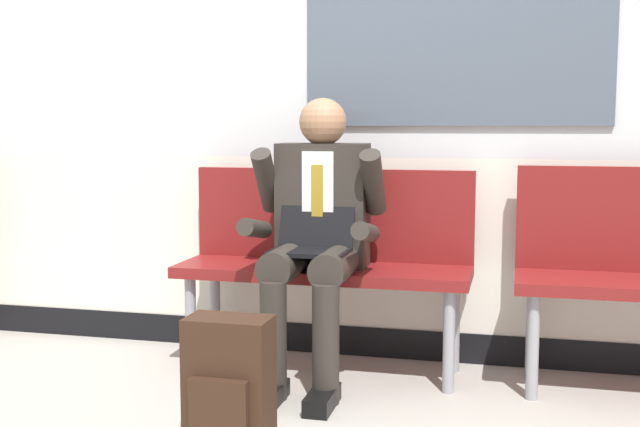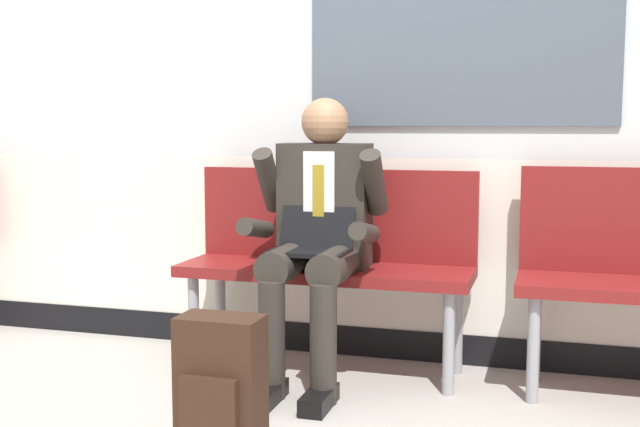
# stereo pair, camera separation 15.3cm
# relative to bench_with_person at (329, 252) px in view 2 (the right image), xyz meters

# --- Properties ---
(ground_plane) EXTENTS (18.00, 18.00, 0.00)m
(ground_plane) POSITION_rel_bench_with_person_xyz_m (0.07, -0.33, -0.54)
(ground_plane) COLOR #9E9991
(station_wall) EXTENTS (5.24, 0.16, 3.14)m
(station_wall) POSITION_rel_bench_with_person_xyz_m (0.08, 0.27, 1.02)
(station_wall) COLOR silver
(station_wall) RESTS_ON ground
(bench_with_person) EXTENTS (1.32, 0.42, 0.92)m
(bench_with_person) POSITION_rel_bench_with_person_xyz_m (0.00, 0.00, 0.00)
(bench_with_person) COLOR maroon
(bench_with_person) RESTS_ON ground
(person_seated) EXTENTS (0.57, 0.70, 1.24)m
(person_seated) POSITION_rel_bench_with_person_xyz_m (0.00, -0.20, 0.12)
(person_seated) COLOR #2D2823
(person_seated) RESTS_ON ground
(backpack) EXTENTS (0.29, 0.21, 0.47)m
(backpack) POSITION_rel_bench_with_person_xyz_m (-0.11, -1.01, -0.32)
(backpack) COLOR #331E14
(backpack) RESTS_ON ground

